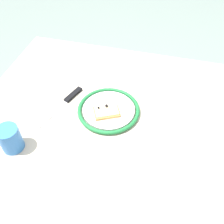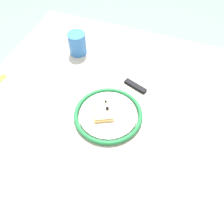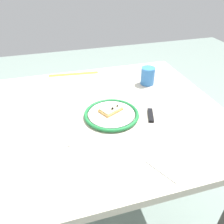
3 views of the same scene
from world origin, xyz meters
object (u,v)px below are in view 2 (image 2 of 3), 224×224
object	(u,v)px
knife	(128,82)
dining_table	(93,136)
napkin	(204,112)
pizza_slice_near	(103,110)
plate	(108,115)
cup	(77,43)
fork	(99,165)

from	to	relation	value
knife	dining_table	bearing A→B (deg)	164.72
knife	napkin	xyz separation A→B (m)	(-0.04, -0.28, -0.00)
pizza_slice_near	knife	distance (m)	0.17
plate	cup	xyz separation A→B (m)	(0.26, 0.23, 0.04)
plate	napkin	distance (m)	0.33
pizza_slice_near	cup	xyz separation A→B (m)	(0.26, 0.21, 0.02)
fork	napkin	bearing A→B (deg)	-41.33
fork	cup	distance (m)	0.51
knife	fork	bearing A→B (deg)	-176.65
knife	fork	xyz separation A→B (m)	(-0.34, -0.02, -0.00)
plate	fork	world-z (taller)	plate
plate	fork	distance (m)	0.18
dining_table	pizza_slice_near	size ratio (longest dim) A/B	9.81
pizza_slice_near	napkin	distance (m)	0.34
plate	napkin	bearing A→B (deg)	-67.16
dining_table	pizza_slice_near	xyz separation A→B (m)	(0.05, -0.02, 0.11)
cup	napkin	distance (m)	0.55
dining_table	fork	world-z (taller)	fork
dining_table	cup	xyz separation A→B (m)	(0.31, 0.19, 0.13)
pizza_slice_near	knife	world-z (taller)	pizza_slice_near
pizza_slice_near	fork	world-z (taller)	pizza_slice_near
dining_table	knife	xyz separation A→B (m)	(0.21, -0.06, 0.09)
dining_table	plate	size ratio (longest dim) A/B	4.69
knife	cup	distance (m)	0.27
cup	knife	bearing A→B (deg)	-110.55
dining_table	pizza_slice_near	bearing A→B (deg)	-25.56
pizza_slice_near	napkin	bearing A→B (deg)	-68.82
dining_table	knife	world-z (taller)	knife
dining_table	fork	size ratio (longest dim) A/B	5.40
knife	napkin	world-z (taller)	knife
cup	plate	bearing A→B (deg)	-138.43
pizza_slice_near	napkin	world-z (taller)	pizza_slice_near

